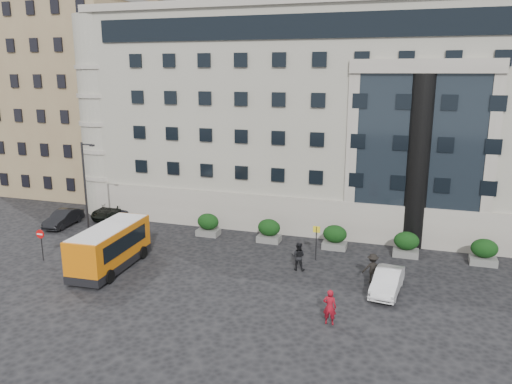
# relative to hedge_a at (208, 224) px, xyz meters

# --- Properties ---
(ground) EXTENTS (120.00, 120.00, 0.00)m
(ground) POSITION_rel_hedge_a_xyz_m (4.00, -7.80, -0.93)
(ground) COLOR black
(ground) RESTS_ON ground
(civic_building) EXTENTS (44.00, 24.00, 18.00)m
(civic_building) POSITION_rel_hedge_a_xyz_m (10.00, 14.20, 8.07)
(civic_building) COLOR gray
(civic_building) RESTS_ON ground
(entrance_column) EXTENTS (1.80, 1.80, 13.00)m
(entrance_column) POSITION_rel_hedge_a_xyz_m (16.00, 2.50, 5.57)
(entrance_column) COLOR black
(entrance_column) RESTS_ON ground
(apartment_near) EXTENTS (14.00, 14.00, 20.00)m
(apartment_near) POSITION_rel_hedge_a_xyz_m (-20.00, 12.20, 9.07)
(apartment_near) COLOR #876D4E
(apartment_near) RESTS_ON ground
(apartment_far) EXTENTS (13.00, 13.00, 22.00)m
(apartment_far) POSITION_rel_hedge_a_xyz_m (-23.00, 30.20, 10.07)
(apartment_far) COLOR brown
(apartment_far) RESTS_ON ground
(hedge_a) EXTENTS (1.80, 1.26, 1.84)m
(hedge_a) POSITION_rel_hedge_a_xyz_m (0.00, 0.00, 0.00)
(hedge_a) COLOR #5F5F5C
(hedge_a) RESTS_ON ground
(hedge_b) EXTENTS (1.80, 1.26, 1.84)m
(hedge_b) POSITION_rel_hedge_a_xyz_m (5.20, 0.00, 0.00)
(hedge_b) COLOR #5F5F5C
(hedge_b) RESTS_ON ground
(hedge_c) EXTENTS (1.80, 1.26, 1.84)m
(hedge_c) POSITION_rel_hedge_a_xyz_m (10.40, 0.00, 0.00)
(hedge_c) COLOR #5F5F5C
(hedge_c) RESTS_ON ground
(hedge_d) EXTENTS (1.80, 1.26, 1.84)m
(hedge_d) POSITION_rel_hedge_a_xyz_m (15.60, 0.00, 0.00)
(hedge_d) COLOR #5F5F5C
(hedge_d) RESTS_ON ground
(hedge_e) EXTENTS (1.80, 1.26, 1.84)m
(hedge_e) POSITION_rel_hedge_a_xyz_m (20.80, 0.00, 0.00)
(hedge_e) COLOR #5F5F5C
(hedge_e) RESTS_ON ground
(street_lamp) EXTENTS (1.16, 0.18, 8.00)m
(street_lamp) POSITION_rel_hedge_a_xyz_m (-7.94, -4.80, 3.44)
(street_lamp) COLOR #262628
(street_lamp) RESTS_ON ground
(bus_stop_sign) EXTENTS (0.50, 0.08, 2.52)m
(bus_stop_sign) POSITION_rel_hedge_a_xyz_m (9.50, -2.80, 0.80)
(bus_stop_sign) COLOR #262628
(bus_stop_sign) RESTS_ON ground
(no_entry_sign) EXTENTS (0.64, 0.16, 2.32)m
(no_entry_sign) POSITION_rel_hedge_a_xyz_m (-9.00, -8.84, 0.72)
(no_entry_sign) COLOR #262628
(no_entry_sign) RESTS_ON ground
(minibus) EXTENTS (2.96, 7.20, 2.96)m
(minibus) POSITION_rel_hedge_a_xyz_m (-3.55, -8.57, 0.70)
(minibus) COLOR #D26709
(minibus) RESTS_ON ground
(red_truck) EXTENTS (3.87, 6.24, 3.12)m
(red_truck) POSITION_rel_hedge_a_xyz_m (-13.20, 10.54, 0.67)
(red_truck) COLOR maroon
(red_truck) RESTS_ON ground
(parked_car_b) EXTENTS (1.85, 4.39, 1.41)m
(parked_car_b) POSITION_rel_hedge_a_xyz_m (-13.00, -1.49, -0.22)
(parked_car_b) COLOR black
(parked_car_b) RESTS_ON ground
(parked_car_c) EXTENTS (2.94, 5.59, 1.55)m
(parked_car_c) POSITION_rel_hedge_a_xyz_m (-9.61, 4.20, -0.16)
(parked_car_c) COLOR black
(parked_car_c) RESTS_ON ground
(parked_car_d) EXTENTS (2.59, 5.14, 1.39)m
(parked_car_d) POSITION_rel_hedge_a_xyz_m (-10.46, 2.24, -0.23)
(parked_car_d) COLOR black
(parked_car_d) RESTS_ON ground
(white_taxi) EXTENTS (1.97, 4.44, 1.42)m
(white_taxi) POSITION_rel_hedge_a_xyz_m (14.67, -6.74, -0.22)
(white_taxi) COLOR silver
(white_taxi) RESTS_ON ground
(pedestrian_a) EXTENTS (0.72, 0.48, 1.97)m
(pedestrian_a) POSITION_rel_hedge_a_xyz_m (11.97, -11.72, 0.05)
(pedestrian_a) COLOR maroon
(pedestrian_a) RESTS_ON ground
(pedestrian_b) EXTENTS (0.96, 0.76, 1.95)m
(pedestrian_b) POSITION_rel_hedge_a_xyz_m (8.71, -4.95, 0.05)
(pedestrian_b) COLOR black
(pedestrian_b) RESTS_ON ground
(pedestrian_c) EXTENTS (1.40, 1.02, 1.94)m
(pedestrian_c) POSITION_rel_hedge_a_xyz_m (13.67, -5.54, 0.04)
(pedestrian_c) COLOR black
(pedestrian_c) RESTS_ON ground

